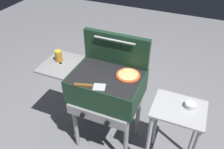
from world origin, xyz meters
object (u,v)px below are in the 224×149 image
pizza_cheese (128,75)px  spatula (90,86)px  grill (105,87)px  topping_bowl_near (190,106)px  prep_table (175,125)px  sauce_jar (59,56)px

pizza_cheese → spatula: bearing=-132.2°
grill → topping_bowl_near: 0.76m
pizza_cheese → spatula: pizza_cheese is taller
grill → prep_table: 0.71m
pizza_cheese → topping_bowl_near: pizza_cheese is taller
prep_table → grill: bearing=-179.6°
pizza_cheese → prep_table: size_ratio=0.29×
prep_table → topping_bowl_near: (0.08, 0.04, 0.23)m
sauce_jar → pizza_cheese: bearing=2.6°
pizza_cheese → topping_bowl_near: 0.58m
grill → prep_table: bearing=0.4°
grill → pizza_cheese: size_ratio=4.49×
sauce_jar → spatula: 0.51m
grill → prep_table: size_ratio=1.29×
sauce_jar → grill: bearing=-4.1°
topping_bowl_near → spatula: bearing=-163.0°
prep_table → pizza_cheese: bearing=172.6°
sauce_jar → topping_bowl_near: (1.25, 0.01, -0.19)m
grill → spatula: 0.25m
sauce_jar → spatula: bearing=-27.2°
grill → sauce_jar: bearing=175.9°
prep_table → spatula: bearing=-164.5°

